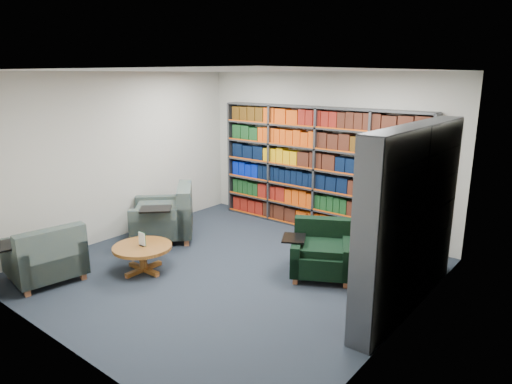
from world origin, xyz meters
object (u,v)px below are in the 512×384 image
Objects in this scene: chair_teal_left at (168,218)px; chair_teal_front at (46,259)px; chair_green_right at (322,253)px; coffee_table at (143,251)px.

chair_teal_front is (0.01, -2.16, -0.04)m from chair_teal_left.
chair_teal_front is at bearing -89.63° from chair_teal_left.
chair_teal_front is (-2.79, -2.57, 0.02)m from chair_green_right.
coffee_table is (0.79, -1.15, -0.05)m from chair_teal_left.
chair_teal_left is 1.40m from coffee_table.
coffee_table is at bearing -55.69° from chair_teal_left.
chair_teal_left is 1.27× the size of chair_green_right.
chair_teal_front reaches higher than coffee_table.
chair_teal_left reaches higher than chair_teal_front.
chair_teal_left reaches higher than coffee_table.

